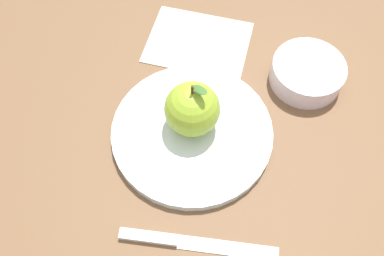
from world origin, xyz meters
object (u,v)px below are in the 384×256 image
Objects in this scene: side_bowl at (308,71)px; dinner_plate at (192,132)px; apple at (192,109)px; linen_napkin at (198,42)px; knife at (183,242)px.

dinner_plate is at bearing -135.80° from side_bowl.
apple reaches higher than linen_napkin.
dinner_plate is 1.40× the size of linen_napkin.
dinner_plate reaches higher than linen_napkin.
dinner_plate is 0.21m from side_bowl.
apple is (-0.00, 0.01, 0.05)m from dinner_plate.
knife is (0.03, -0.17, -0.05)m from apple.
linen_napkin is (-0.07, 0.33, -0.00)m from knife.
side_bowl is 0.19m from linen_napkin.
apple is 0.82× the size of side_bowl.
linen_napkin is (-0.03, 0.16, -0.05)m from apple.
dinner_plate is 2.52× the size of apple.
apple is at bearing -138.45° from side_bowl.
apple is 0.18m from knife.
side_bowl is at bearing 41.55° from apple.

